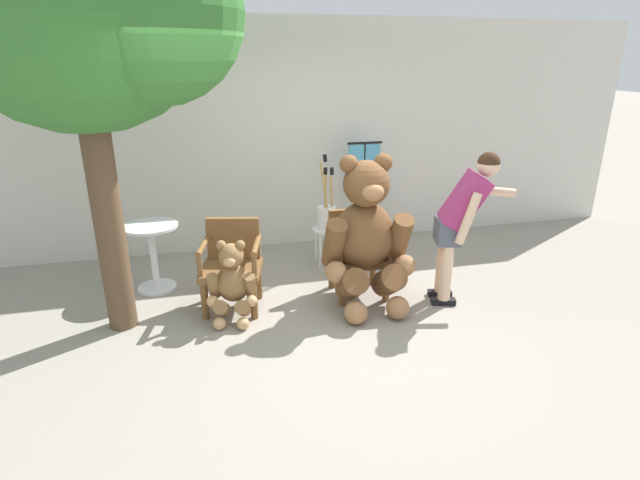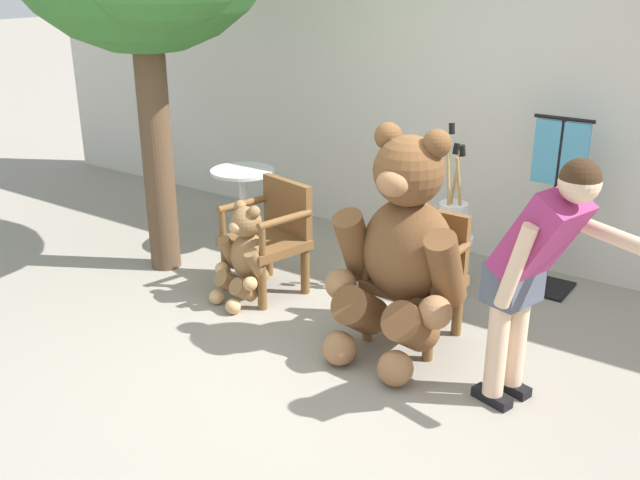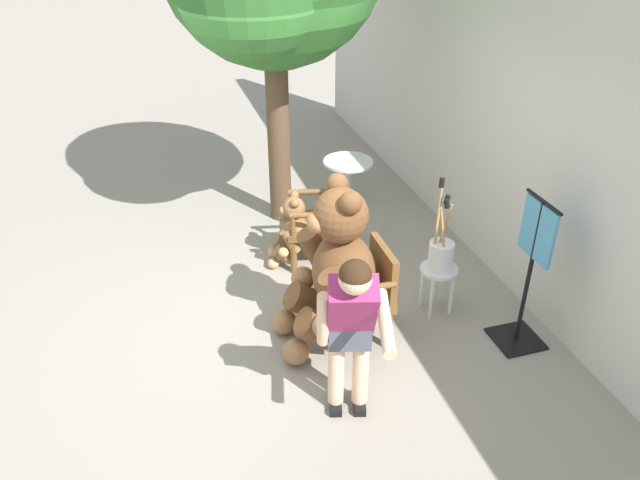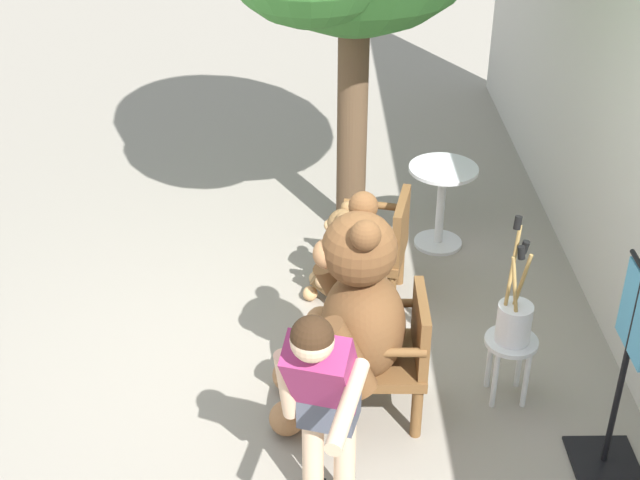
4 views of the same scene
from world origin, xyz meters
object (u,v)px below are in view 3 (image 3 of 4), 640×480
brush_bucket (441,252)px  clothing_display_stand (530,271)px  wooden_chair_right (363,290)px  teddy_bear_small (292,230)px  white_stool (438,278)px  wooden_chair_left (319,220)px  teddy_bear_large (334,269)px  round_side_table (348,183)px  person_visitor (351,322)px

brush_bucket → clothing_display_stand: size_ratio=0.64×
wooden_chair_right → teddy_bear_small: wooden_chair_right is taller
white_stool → clothing_display_stand: 0.85m
wooden_chair_left → teddy_bear_large: teddy_bear_large is taller
round_side_table → teddy_bear_small: bearing=-48.9°
brush_bucket → clothing_display_stand: clothing_display_stand is taller
wooden_chair_right → white_stool: size_ratio=1.87×
teddy_bear_large → teddy_bear_small: 1.34m
wooden_chair_right → clothing_display_stand: bearing=69.0°
teddy_bear_large → clothing_display_stand: (0.48, 1.51, -0.01)m
white_stool → clothing_display_stand: bearing=38.6°
brush_bucket → round_side_table: size_ratio=1.22×
teddy_bear_small → brush_bucket: size_ratio=0.89×
teddy_bear_large → white_stool: (-0.12, 1.03, -0.38)m
teddy_bear_small → person_visitor: bearing=-4.1°
wooden_chair_right → round_side_table: wooden_chair_right is taller
wooden_chair_left → wooden_chair_right: (1.28, 0.00, 0.00)m
white_stool → brush_bucket: brush_bucket is taller
wooden_chair_left → white_stool: wooden_chair_left is taller
wooden_chair_right → teddy_bear_small: bearing=-167.7°
person_visitor → white_stool: person_visitor is taller
clothing_display_stand → teddy_bear_small: bearing=-139.3°
brush_bucket → round_side_table: (-1.92, -0.19, -0.18)m
teddy_bear_small → clothing_display_stand: bearing=40.7°
wooden_chair_left → wooden_chair_right: 1.28m
brush_bucket → clothing_display_stand: 0.78m
person_visitor → clothing_display_stand: person_visitor is taller
round_side_table → clothing_display_stand: (2.53, 0.67, 0.27)m
teddy_bear_small → round_side_table: (-0.75, 0.86, 0.07)m
wooden_chair_right → brush_bucket: bearing=99.3°
wooden_chair_right → clothing_display_stand: 1.36m
teddy_bear_large → clothing_display_stand: teddy_bear_large is taller
person_visitor → white_stool: bearing=130.2°
person_visitor → teddy_bear_small: bearing=175.9°
brush_bucket → clothing_display_stand: (0.60, 0.48, 0.09)m
wooden_chair_left → brush_bucket: brush_bucket is taller
wooden_chair_left → person_visitor: person_visitor is taller
person_visitor → white_stool: 1.67m
wooden_chair_right → white_stool: 0.79m
wooden_chair_left → person_visitor: 2.26m
white_stool → brush_bucket: bearing=-93.2°
teddy_bear_large → white_stool: 1.10m
white_stool → round_side_table: round_side_table is taller
teddy_bear_small → wooden_chair_right: bearing=12.3°
teddy_bear_small → clothing_display_stand: (1.78, 1.53, 0.34)m
person_visitor → clothing_display_stand: bearing=103.9°
wooden_chair_left → round_side_table: wooden_chair_left is taller
teddy_bear_small → brush_bucket: brush_bucket is taller
teddy_bear_large → round_side_table: teddy_bear_large is taller
wooden_chair_right → round_side_table: bearing=164.3°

